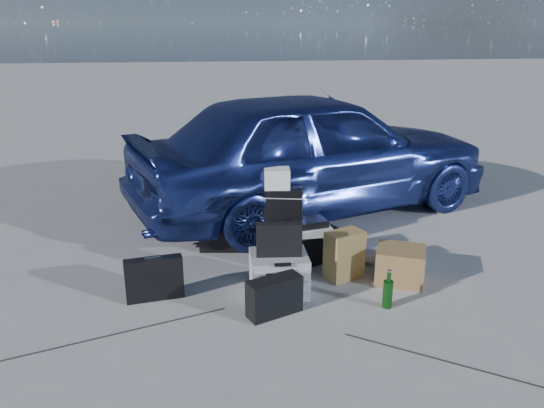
{
  "coord_description": "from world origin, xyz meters",
  "views": [
    {
      "loc": [
        -0.78,
        -4.16,
        2.27
      ],
      "look_at": [
        -0.11,
        0.85,
        0.54
      ],
      "focal_mm": 35.0,
      "sensor_mm": 36.0,
      "label": 1
    }
  ],
  "objects_px": {
    "pelican_case": "(279,273)",
    "green_bottle": "(388,289)",
    "suitcase_right": "(276,218)",
    "cardboard_box": "(400,265)",
    "duffel_bag": "(311,247)",
    "briefcase": "(154,279)",
    "car": "(313,151)",
    "suitcase_left": "(224,220)"
  },
  "relations": [
    {
      "from": "cardboard_box",
      "to": "suitcase_left",
      "type": "bearing_deg",
      "value": 149.32
    },
    {
      "from": "suitcase_left",
      "to": "cardboard_box",
      "type": "relative_size",
      "value": 1.55
    },
    {
      "from": "duffel_bag",
      "to": "pelican_case",
      "type": "bearing_deg",
      "value": -149.52
    },
    {
      "from": "suitcase_right",
      "to": "cardboard_box",
      "type": "xyz_separation_m",
      "value": [
        1.02,
        -0.92,
        -0.17
      ]
    },
    {
      "from": "suitcase_right",
      "to": "car",
      "type": "bearing_deg",
      "value": 72.5
    },
    {
      "from": "car",
      "to": "pelican_case",
      "type": "height_order",
      "value": "car"
    },
    {
      "from": "cardboard_box",
      "to": "green_bottle",
      "type": "bearing_deg",
      "value": -121.33
    },
    {
      "from": "car",
      "to": "green_bottle",
      "type": "relative_size",
      "value": 13.85
    },
    {
      "from": "suitcase_right",
      "to": "green_bottle",
      "type": "distance_m",
      "value": 1.57
    },
    {
      "from": "suitcase_left",
      "to": "green_bottle",
      "type": "height_order",
      "value": "suitcase_left"
    },
    {
      "from": "pelican_case",
      "to": "green_bottle",
      "type": "bearing_deg",
      "value": -22.83
    },
    {
      "from": "briefcase",
      "to": "suitcase_right",
      "type": "bearing_deg",
      "value": 30.18
    },
    {
      "from": "car",
      "to": "duffel_bag",
      "type": "bearing_deg",
      "value": 148.64
    },
    {
      "from": "pelican_case",
      "to": "duffel_bag",
      "type": "relative_size",
      "value": 0.81
    },
    {
      "from": "duffel_bag",
      "to": "cardboard_box",
      "type": "height_order",
      "value": "cardboard_box"
    },
    {
      "from": "briefcase",
      "to": "duffel_bag",
      "type": "distance_m",
      "value": 1.6
    },
    {
      "from": "suitcase_right",
      "to": "pelican_case",
      "type": "bearing_deg",
      "value": -84.8
    },
    {
      "from": "pelican_case",
      "to": "briefcase",
      "type": "height_order",
      "value": "briefcase"
    },
    {
      "from": "car",
      "to": "duffel_bag",
      "type": "xyz_separation_m",
      "value": [
        -0.32,
        -1.5,
        -0.62
      ]
    },
    {
      "from": "suitcase_right",
      "to": "cardboard_box",
      "type": "height_order",
      "value": "suitcase_right"
    },
    {
      "from": "suitcase_left",
      "to": "suitcase_right",
      "type": "relative_size",
      "value": 1.0
    },
    {
      "from": "suitcase_right",
      "to": "briefcase",
      "type": "bearing_deg",
      "value": -129.31
    },
    {
      "from": "briefcase",
      "to": "suitcase_right",
      "type": "height_order",
      "value": "suitcase_right"
    },
    {
      "from": "pelican_case",
      "to": "briefcase",
      "type": "xyz_separation_m",
      "value": [
        -1.08,
        0.02,
        0.01
      ]
    },
    {
      "from": "car",
      "to": "green_bottle",
      "type": "xyz_separation_m",
      "value": [
        0.13,
        -2.48,
        -0.61
      ]
    },
    {
      "from": "pelican_case",
      "to": "briefcase",
      "type": "distance_m",
      "value": 1.08
    },
    {
      "from": "suitcase_right",
      "to": "cardboard_box",
      "type": "bearing_deg",
      "value": -30.14
    },
    {
      "from": "car",
      "to": "green_bottle",
      "type": "bearing_deg",
      "value": 163.8
    },
    {
      "from": "briefcase",
      "to": "green_bottle",
      "type": "distance_m",
      "value": 1.98
    },
    {
      "from": "pelican_case",
      "to": "green_bottle",
      "type": "height_order",
      "value": "pelican_case"
    },
    {
      "from": "pelican_case",
      "to": "suitcase_left",
      "type": "distance_m",
      "value": 1.1
    },
    {
      "from": "car",
      "to": "briefcase",
      "type": "xyz_separation_m",
      "value": [
        -1.81,
        -2.08,
        -0.58
      ]
    },
    {
      "from": "suitcase_left",
      "to": "duffel_bag",
      "type": "height_order",
      "value": "suitcase_left"
    },
    {
      "from": "green_bottle",
      "to": "cardboard_box",
      "type": "bearing_deg",
      "value": 58.67
    },
    {
      "from": "suitcase_left",
      "to": "suitcase_right",
      "type": "bearing_deg",
      "value": 6.43
    },
    {
      "from": "cardboard_box",
      "to": "green_bottle",
      "type": "height_order",
      "value": "green_bottle"
    },
    {
      "from": "car",
      "to": "suitcase_left",
      "type": "xyz_separation_m",
      "value": [
        -1.17,
        -1.1,
        -0.44
      ]
    },
    {
      "from": "pelican_case",
      "to": "green_bottle",
      "type": "distance_m",
      "value": 0.94
    },
    {
      "from": "pelican_case",
      "to": "cardboard_box",
      "type": "xyz_separation_m",
      "value": [
        1.14,
        0.07,
        -0.02
      ]
    },
    {
      "from": "green_bottle",
      "to": "pelican_case",
      "type": "bearing_deg",
      "value": 156.05
    },
    {
      "from": "duffel_bag",
      "to": "green_bottle",
      "type": "bearing_deg",
      "value": -90.4
    },
    {
      "from": "car",
      "to": "suitcase_right",
      "type": "height_order",
      "value": "car"
    }
  ]
}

